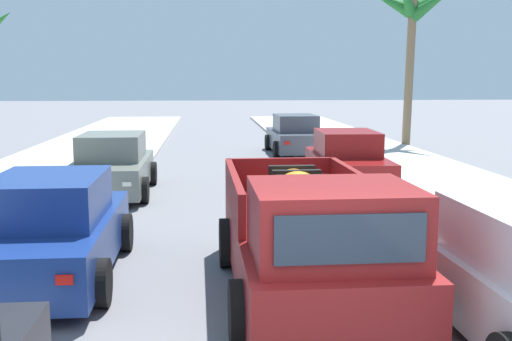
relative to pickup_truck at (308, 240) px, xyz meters
name	(u,v)px	position (x,y,z in m)	size (l,w,h in m)	color
sidewalk_left	(30,190)	(-5.91, 8.28, -0.75)	(5.32, 60.00, 0.12)	beige
sidewalk_right	(424,184)	(4.61, 8.28, -0.75)	(5.32, 60.00, 0.12)	beige
curb_left	(80,190)	(-4.65, 8.28, -0.76)	(0.16, 60.00, 0.10)	silver
curb_right	(379,185)	(3.35, 8.28, -0.76)	(0.16, 60.00, 0.10)	silver
pickup_truck	(308,240)	(0.00, 0.00, 0.00)	(2.27, 5.24, 1.80)	maroon
car_left_near	(347,162)	(2.44, 8.28, -0.10)	(2.15, 4.31, 1.54)	maroon
car_right_near	(51,230)	(-3.61, 1.23, -0.10)	(2.07, 4.28, 1.54)	navy
car_left_mid	(112,166)	(-3.73, 7.91, -0.10)	(2.05, 4.27, 1.54)	slate
car_right_far	(295,136)	(2.14, 15.91, -0.10)	(2.09, 4.29, 1.54)	#474C56
palm_tree_left_back	(411,14)	(7.31, 17.94, 4.81)	(3.76, 3.70, 6.82)	#846B4C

